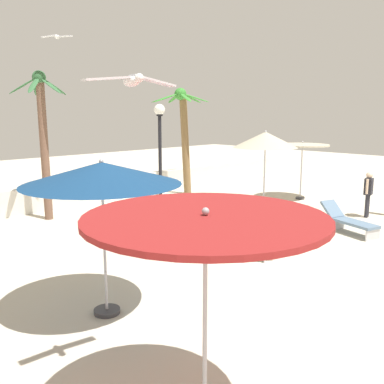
% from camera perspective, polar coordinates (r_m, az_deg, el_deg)
% --- Properties ---
extents(ground_plane, '(56.00, 56.00, 0.00)m').
position_cam_1_polar(ground_plane, '(10.22, 14.13, -10.29)').
color(ground_plane, beige).
extents(boundary_wall, '(25.20, 0.30, 0.93)m').
position_cam_1_polar(boundary_wall, '(17.20, -15.37, -0.29)').
color(boundary_wall, silver).
rests_on(boundary_wall, ground_plane).
extents(patio_umbrella_0, '(2.14, 2.14, 2.97)m').
position_cam_1_polar(patio_umbrella_0, '(14.61, 9.66, 6.75)').
color(patio_umbrella_0, '#333338').
rests_on(patio_umbrella_0, ground_plane).
extents(patio_umbrella_1, '(2.55, 2.55, 2.61)m').
position_cam_1_polar(patio_umbrella_1, '(4.48, 1.79, -5.00)').
color(patio_umbrella_1, '#333338').
rests_on(patio_umbrella_1, ground_plane).
extents(patio_umbrella_2, '(2.16, 2.16, 2.41)m').
position_cam_1_polar(patio_umbrella_2, '(18.27, 14.35, 5.70)').
color(patio_umbrella_2, '#333338').
rests_on(patio_umbrella_2, ground_plane).
extents(patio_umbrella_3, '(2.73, 2.73, 2.79)m').
position_cam_1_polar(patio_umbrella_3, '(7.50, -11.82, 2.31)').
color(patio_umbrella_3, '#333338').
rests_on(patio_umbrella_3, ground_plane).
extents(palm_tree_0, '(2.57, 2.46, 4.58)m').
position_cam_1_polar(palm_tree_0, '(18.77, -1.12, 8.37)').
color(palm_tree_0, brown).
rests_on(palm_tree_0, ground_plane).
extents(palm_tree_1, '(1.82, 1.89, 4.88)m').
position_cam_1_polar(palm_tree_1, '(15.04, -19.06, 7.69)').
color(palm_tree_1, brown).
rests_on(palm_tree_1, ground_plane).
extents(lamp_post_0, '(0.38, 0.38, 3.85)m').
position_cam_1_polar(lamp_post_0, '(15.18, -4.25, 6.14)').
color(lamp_post_0, black).
rests_on(lamp_post_0, ground_plane).
extents(lounge_chair_0, '(1.08, 1.96, 0.84)m').
position_cam_1_polar(lounge_chair_0, '(13.80, 19.93, -3.48)').
color(lounge_chair_0, '#B7B7BC').
rests_on(lounge_chair_0, ground_plane).
extents(lounge_chair_2, '(1.68, 1.71, 0.82)m').
position_cam_1_polar(lounge_chair_2, '(10.73, 7.15, -6.75)').
color(lounge_chair_2, '#B7B7BC').
rests_on(lounge_chair_2, ground_plane).
extents(guest_0, '(0.55, 0.31, 1.57)m').
position_cam_1_polar(guest_0, '(15.94, 22.23, 0.23)').
color(guest_0, '#26262D').
rests_on(guest_0, ground_plane).
extents(seagull_0, '(0.79, 0.73, 0.14)m').
position_cam_1_polar(seagull_0, '(14.63, -17.37, 18.97)').
color(seagull_0, white).
extents(seagull_1, '(1.19, 0.38, 0.14)m').
position_cam_1_polar(seagull_1, '(5.12, -7.89, 14.38)').
color(seagull_1, white).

